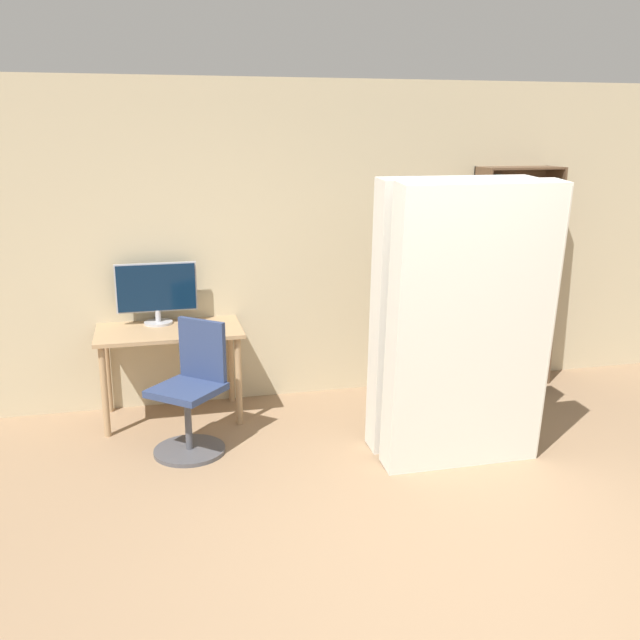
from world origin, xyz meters
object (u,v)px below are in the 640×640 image
(monitor, at_px, (157,291))
(mattress_far, at_px, (449,317))
(office_chair, at_px, (192,399))
(mattress_near, at_px, (471,330))
(bookshelf, at_px, (502,279))

(monitor, distance_m, mattress_far, 2.35)
(monitor, xyz_separation_m, mattress_far, (2.02, -1.20, -0.04))
(office_chair, bearing_deg, mattress_near, -21.19)
(monitor, bearing_deg, bookshelf, -0.04)
(office_chair, bearing_deg, monitor, 103.04)
(office_chair, distance_m, mattress_near, 2.05)
(monitor, height_order, office_chair, monitor)
(monitor, bearing_deg, mattress_near, -37.60)
(monitor, relative_size, mattress_far, 0.33)
(mattress_near, distance_m, mattress_far, 0.36)
(mattress_far, bearing_deg, bookshelf, 48.87)
(office_chair, distance_m, mattress_far, 1.95)
(bookshelf, height_order, mattress_near, mattress_near)
(monitor, relative_size, mattress_near, 0.33)
(monitor, distance_m, office_chair, 1.08)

